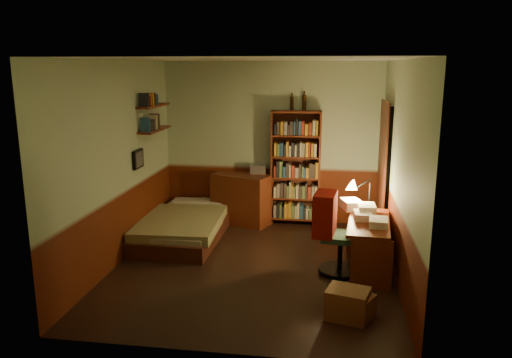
# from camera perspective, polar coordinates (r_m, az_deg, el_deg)

# --- Properties ---
(floor) EXTENTS (3.50, 4.00, 0.02)m
(floor) POSITION_cam_1_polar(r_m,az_deg,el_deg) (6.53, -0.33, -10.03)
(floor) COLOR black
(floor) RESTS_ON ground
(ceiling) EXTENTS (3.50, 4.00, 0.02)m
(ceiling) POSITION_cam_1_polar(r_m,az_deg,el_deg) (6.01, -0.36, 13.63)
(ceiling) COLOR silver
(ceiling) RESTS_ON wall_back
(wall_back) EXTENTS (3.50, 0.02, 2.60)m
(wall_back) POSITION_cam_1_polar(r_m,az_deg,el_deg) (8.10, 1.82, 4.13)
(wall_back) COLOR #A1B690
(wall_back) RESTS_ON ground
(wall_left) EXTENTS (0.02, 4.00, 2.60)m
(wall_left) POSITION_cam_1_polar(r_m,az_deg,el_deg) (6.63, -15.56, 1.70)
(wall_left) COLOR #A1B690
(wall_left) RESTS_ON ground
(wall_right) EXTENTS (0.02, 4.00, 2.60)m
(wall_right) POSITION_cam_1_polar(r_m,az_deg,el_deg) (6.13, 16.16, 0.77)
(wall_right) COLOR #A1B690
(wall_right) RESTS_ON ground
(wall_front) EXTENTS (3.50, 0.02, 2.60)m
(wall_front) POSITION_cam_1_polar(r_m,az_deg,el_deg) (4.22, -4.50, -4.14)
(wall_front) COLOR #A1B690
(wall_front) RESTS_ON ground
(doorway) EXTENTS (0.06, 0.90, 2.00)m
(doorway) POSITION_cam_1_polar(r_m,az_deg,el_deg) (7.45, 14.43, 0.60)
(doorway) COLOR black
(doorway) RESTS_ON ground
(door_trim) EXTENTS (0.02, 0.98, 2.08)m
(door_trim) POSITION_cam_1_polar(r_m,az_deg,el_deg) (7.44, 14.16, 0.61)
(door_trim) COLOR #3F1B11
(door_trim) RESTS_ON ground
(bed) EXTENTS (1.10, 2.02, 0.60)m
(bed) POSITION_cam_1_polar(r_m,az_deg,el_deg) (7.56, -8.18, -4.43)
(bed) COLOR #858D52
(bed) RESTS_ON ground
(dresser) EXTENTS (1.02, 0.75, 0.82)m
(dresser) POSITION_cam_1_polar(r_m,az_deg,el_deg) (8.11, -1.66, -2.28)
(dresser) COLOR #592210
(dresser) RESTS_ON ground
(mini_stereo) EXTENTS (0.27, 0.22, 0.14)m
(mini_stereo) POSITION_cam_1_polar(r_m,az_deg,el_deg) (8.08, 0.24, 1.15)
(mini_stereo) COLOR #B2B2B7
(mini_stereo) RESTS_ON dresser
(bookshelf) EXTENTS (0.80, 0.28, 1.84)m
(bookshelf) POSITION_cam_1_polar(r_m,az_deg,el_deg) (7.97, 4.52, 1.19)
(bookshelf) COLOR #592210
(bookshelf) RESTS_ON ground
(bottle_left) EXTENTS (0.07, 0.07, 0.21)m
(bottle_left) POSITION_cam_1_polar(r_m,az_deg,el_deg) (7.94, 4.13, 8.62)
(bottle_left) COLOR black
(bottle_left) RESTS_ON bookshelf
(bottle_right) EXTENTS (0.07, 0.07, 0.24)m
(bottle_right) POSITION_cam_1_polar(r_m,az_deg,el_deg) (7.93, 5.53, 8.69)
(bottle_right) COLOR black
(bottle_right) RESTS_ON bookshelf
(desk) EXTENTS (0.60, 1.24, 0.64)m
(desk) POSITION_cam_1_polar(r_m,az_deg,el_deg) (6.47, 12.65, -7.43)
(desk) COLOR #592210
(desk) RESTS_ON ground
(paper_stack) EXTENTS (0.32, 0.37, 0.13)m
(paper_stack) POSITION_cam_1_polar(r_m,az_deg,el_deg) (6.82, 10.83, -2.87)
(paper_stack) COLOR silver
(paper_stack) RESTS_ON desk
(desk_lamp) EXTENTS (0.21, 0.21, 0.57)m
(desk_lamp) POSITION_cam_1_polar(r_m,az_deg,el_deg) (6.87, 12.89, -0.95)
(desk_lamp) COLOR black
(desk_lamp) RESTS_ON desk
(office_chair) EXTENTS (0.49, 0.45, 0.89)m
(office_chair) POSITION_cam_1_polar(r_m,az_deg,el_deg) (6.26, 9.64, -6.76)
(office_chair) COLOR #325B42
(office_chair) RESTS_ON ground
(red_jacket) EXTENTS (0.40, 0.51, 0.53)m
(red_jacket) POSITION_cam_1_polar(r_m,az_deg,el_deg) (6.04, 7.78, -0.39)
(red_jacket) COLOR #9C130C
(red_jacket) RESTS_ON office_chair
(wall_shelf_lower) EXTENTS (0.20, 0.90, 0.03)m
(wall_shelf_lower) POSITION_cam_1_polar(r_m,az_deg,el_deg) (7.55, -11.51, 5.54)
(wall_shelf_lower) COLOR #592210
(wall_shelf_lower) RESTS_ON wall_left
(wall_shelf_upper) EXTENTS (0.20, 0.90, 0.03)m
(wall_shelf_upper) POSITION_cam_1_polar(r_m,az_deg,el_deg) (7.51, -11.63, 8.19)
(wall_shelf_upper) COLOR #592210
(wall_shelf_upper) RESTS_ON wall_left
(framed_picture) EXTENTS (0.04, 0.32, 0.26)m
(framed_picture) POSITION_cam_1_polar(r_m,az_deg,el_deg) (7.17, -13.32, 2.24)
(framed_picture) COLOR black
(framed_picture) RESTS_ON wall_left
(cardboard_box_a) EXTENTS (0.49, 0.43, 0.31)m
(cardboard_box_a) POSITION_cam_1_polar(r_m,az_deg,el_deg) (5.33, 10.44, -13.83)
(cardboard_box_a) COLOR brown
(cardboard_box_a) RESTS_ON ground
(cardboard_box_b) EXTENTS (0.42, 0.39, 0.23)m
(cardboard_box_b) POSITION_cam_1_polar(r_m,az_deg,el_deg) (5.40, 11.43, -13.96)
(cardboard_box_b) COLOR brown
(cardboard_box_b) RESTS_ON ground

